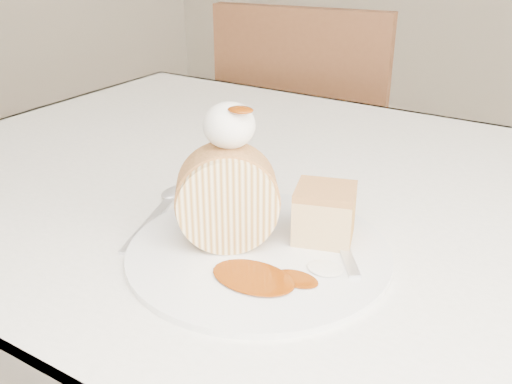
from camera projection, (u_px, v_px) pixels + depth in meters
The scene contains 10 objects.
table at pixel (330, 250), 0.83m from camera, with size 1.40×0.90×0.75m.
chair_far at pixel (310, 153), 1.56m from camera, with size 0.49×0.49×0.92m.
plate at pixel (259, 251), 0.65m from camera, with size 0.30×0.30×0.01m, color white.
roulade_slice at pixel (227, 199), 0.64m from camera, with size 0.11×0.11×0.06m, color beige.
cake_chunk at pixel (324, 217), 0.66m from camera, with size 0.07×0.06×0.06m, color #C07F48.
whipped_cream at pixel (229, 125), 0.62m from camera, with size 0.06×0.06×0.05m, color silver.
caramel_drizzle at pixel (240, 104), 0.59m from camera, with size 0.03×0.02×0.01m, color #722C04.
caramel_pool at pixel (253, 277), 0.59m from camera, with size 0.09×0.06×0.00m, color #722C04, non-canonical shape.
fork at pixel (343, 246), 0.65m from camera, with size 0.02×0.18×0.00m, color silver.
spoon at pixel (149, 224), 0.71m from camera, with size 0.03×0.18×0.00m, color silver.
Camera 1 is at (0.29, -0.47, 1.09)m, focal length 40.00 mm.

